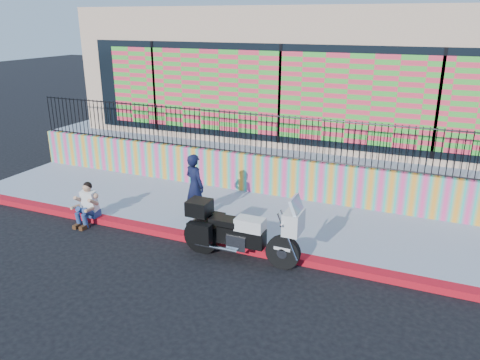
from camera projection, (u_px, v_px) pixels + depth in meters
The scene contains 10 objects.
ground at pixel (218, 246), 10.66m from camera, with size 90.00×90.00×0.00m, color black.
red_curb at pixel (218, 243), 10.64m from camera, with size 16.00×0.30×0.15m, color red.
sidewalk at pixel (246, 216), 12.07m from camera, with size 16.00×3.00×0.15m, color #9099AD.
mural_wall at pixel (268, 175), 13.25m from camera, with size 16.00×0.20×1.10m, color #F13F85.
metal_fence at pixel (268, 136), 12.88m from camera, with size 15.80×0.04×1.20m, color black, non-canonical shape.
elevated_platform at pixel (314, 138), 17.70m from camera, with size 16.00×10.00×1.25m, color #9099AD.
storefront_building at pixel (316, 67), 16.66m from camera, with size 14.00×8.06×4.00m.
police_motorcycle at pixel (239, 230), 9.87m from camera, with size 2.59×0.86×1.61m.
police_officer at pixel (195, 186), 11.63m from camera, with size 0.60×0.39×1.63m, color black.
seated_man at pixel (86, 208), 11.62m from camera, with size 0.54×0.71×1.06m.
Camera 1 is at (4.25, -8.60, 4.91)m, focal length 35.00 mm.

